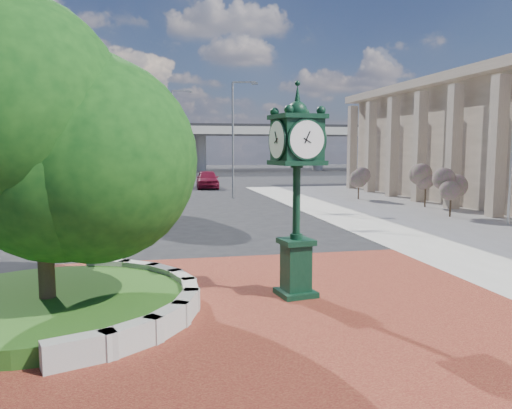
% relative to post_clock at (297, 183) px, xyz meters
% --- Properties ---
extents(ground, '(200.00, 200.00, 0.00)m').
position_rel_post_clock_xyz_m(ground, '(-0.88, -0.16, -2.91)').
color(ground, black).
rests_on(ground, ground).
extents(plaza, '(12.00, 12.00, 0.04)m').
position_rel_post_clock_xyz_m(plaza, '(-0.88, -1.16, -2.89)').
color(plaza, maroon).
rests_on(plaza, ground).
extents(planter_wall, '(2.96, 6.77, 0.54)m').
position_rel_post_clock_xyz_m(planter_wall, '(-3.59, -0.16, -2.64)').
color(planter_wall, '#9E9B93').
rests_on(planter_wall, ground).
extents(grass_bed, '(6.10, 6.10, 0.40)m').
position_rel_post_clock_xyz_m(grass_bed, '(-5.88, -0.16, -2.71)').
color(grass_bed, '#214714').
rests_on(grass_bed, ground).
extents(overpass, '(90.00, 12.00, 7.50)m').
position_rel_post_clock_xyz_m(overpass, '(-1.09, 69.84, 3.63)').
color(overpass, '#9E9B93').
rests_on(overpass, ground).
extents(tree_planter, '(5.20, 5.20, 6.33)m').
position_rel_post_clock_xyz_m(tree_planter, '(-5.88, -0.16, 0.82)').
color(tree_planter, '#38281C').
rests_on(tree_planter, ground).
extents(tree_street, '(4.40, 4.40, 5.45)m').
position_rel_post_clock_xyz_m(tree_street, '(-4.88, 17.84, 0.33)').
color(tree_street, '#38281C').
rests_on(tree_street, ground).
extents(post_clock, '(1.25, 1.25, 5.29)m').
position_rel_post_clock_xyz_m(post_clock, '(0.00, 0.00, 0.00)').
color(post_clock, black).
rests_on(post_clock, ground).
extents(parked_car, '(2.35, 5.16, 1.72)m').
position_rel_post_clock_xyz_m(parked_car, '(1.48, 34.90, -2.05)').
color(parked_car, maroon).
rests_on(parked_car, ground).
extents(street_lamp_near, '(1.91, 0.65, 8.64)m').
position_rel_post_clock_xyz_m(street_lamp_near, '(2.58, 25.08, 2.15)').
color(street_lamp_near, slate).
rests_on(street_lamp_near, ground).
extents(street_lamp_far, '(2.26, 0.42, 10.07)m').
position_rel_post_clock_xyz_m(street_lamp_far, '(-1.03, 44.24, 2.99)').
color(street_lamp_far, slate).
rests_on(street_lamp_far, ground).
extents(shrub_near, '(1.20, 1.20, 2.20)m').
position_rel_post_clock_xyz_m(shrub_near, '(12.32, 12.38, -1.32)').
color(shrub_near, '#38281C').
rests_on(shrub_near, ground).
extents(shrub_mid, '(1.20, 1.20, 2.20)m').
position_rel_post_clock_xyz_m(shrub_mid, '(13.39, 16.80, -1.32)').
color(shrub_mid, '#38281C').
rests_on(shrub_mid, ground).
extents(shrub_far, '(1.20, 1.20, 2.20)m').
position_rel_post_clock_xyz_m(shrub_far, '(11.22, 22.28, -1.32)').
color(shrub_far, '#38281C').
rests_on(shrub_far, ground).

